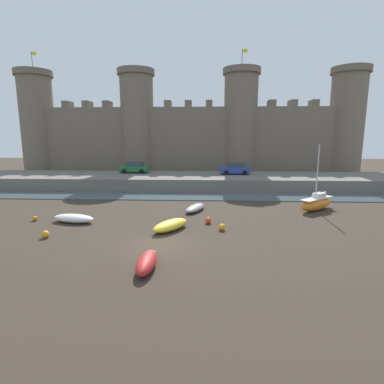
{
  "coord_description": "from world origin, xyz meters",
  "views": [
    {
      "loc": [
        2.97,
        -18.16,
        6.85
      ],
      "look_at": [
        1.91,
        5.46,
        2.5
      ],
      "focal_mm": 28.0,
      "sensor_mm": 36.0,
      "label": 1
    }
  ],
  "objects_px": {
    "sailboat_midflat_right": "(317,203)",
    "mooring_buoy_off_centre": "(208,220)",
    "rowboat_foreground_left": "(74,218)",
    "rowboat_near_channel_right": "(147,262)",
    "car_quay_centre_west": "(235,169)",
    "rowboat_midflat_centre": "(195,208)",
    "mooring_buoy_near_channel": "(35,219)",
    "rowboat_midflat_left": "(170,225)",
    "mooring_buoy_mid_mud": "(222,227)",
    "mooring_buoy_near_shore": "(45,234)",
    "car_quay_west": "(134,168)"
  },
  "relations": [
    {
      "from": "rowboat_midflat_centre",
      "to": "mooring_buoy_mid_mud",
      "type": "height_order",
      "value": "rowboat_midflat_centre"
    },
    {
      "from": "rowboat_near_channel_right",
      "to": "mooring_buoy_off_centre",
      "type": "bearing_deg",
      "value": 68.95
    },
    {
      "from": "rowboat_midflat_centre",
      "to": "mooring_buoy_off_centre",
      "type": "height_order",
      "value": "rowboat_midflat_centre"
    },
    {
      "from": "rowboat_foreground_left",
      "to": "mooring_buoy_off_centre",
      "type": "relative_size",
      "value": 7.2
    },
    {
      "from": "sailboat_midflat_right",
      "to": "mooring_buoy_off_centre",
      "type": "xyz_separation_m",
      "value": [
        -10.3,
        -4.91,
        -0.43
      ]
    },
    {
      "from": "rowboat_near_channel_right",
      "to": "mooring_buoy_mid_mud",
      "type": "xyz_separation_m",
      "value": [
        4.32,
        6.84,
        -0.14
      ]
    },
    {
      "from": "rowboat_midflat_left",
      "to": "mooring_buoy_near_shore",
      "type": "distance_m",
      "value": 8.68
    },
    {
      "from": "rowboat_foreground_left",
      "to": "rowboat_near_channel_right",
      "type": "relative_size",
      "value": 1.24
    },
    {
      "from": "rowboat_foreground_left",
      "to": "rowboat_near_channel_right",
      "type": "distance_m",
      "value": 11.38
    },
    {
      "from": "rowboat_midflat_left",
      "to": "car_quay_centre_west",
      "type": "height_order",
      "value": "car_quay_centre_west"
    },
    {
      "from": "mooring_buoy_mid_mud",
      "to": "car_quay_centre_west",
      "type": "distance_m",
      "value": 21.23
    },
    {
      "from": "rowboat_foreground_left",
      "to": "car_quay_west",
      "type": "height_order",
      "value": "car_quay_west"
    },
    {
      "from": "rowboat_midflat_left",
      "to": "mooring_buoy_mid_mud",
      "type": "xyz_separation_m",
      "value": [
        3.84,
        0.12,
        -0.15
      ]
    },
    {
      "from": "sailboat_midflat_right",
      "to": "rowboat_near_channel_right",
      "type": "bearing_deg",
      "value": -135.2
    },
    {
      "from": "car_quay_west",
      "to": "rowboat_foreground_left",
      "type": "bearing_deg",
      "value": -90.76
    },
    {
      "from": "mooring_buoy_mid_mud",
      "to": "car_quay_west",
      "type": "height_order",
      "value": "car_quay_west"
    },
    {
      "from": "sailboat_midflat_right",
      "to": "car_quay_centre_west",
      "type": "xyz_separation_m",
      "value": [
        -6.34,
        14.23,
        1.75
      ]
    },
    {
      "from": "rowboat_near_channel_right",
      "to": "rowboat_midflat_left",
      "type": "bearing_deg",
      "value": 85.92
    },
    {
      "from": "sailboat_midflat_right",
      "to": "mooring_buoy_near_channel",
      "type": "relative_size",
      "value": 15.61
    },
    {
      "from": "sailboat_midflat_right",
      "to": "rowboat_foreground_left",
      "type": "distance_m",
      "value": 21.85
    },
    {
      "from": "sailboat_midflat_right",
      "to": "car_quay_west",
      "type": "bearing_deg",
      "value": 144.02
    },
    {
      "from": "rowboat_midflat_centre",
      "to": "car_quay_centre_west",
      "type": "bearing_deg",
      "value": 71.13
    },
    {
      "from": "mooring_buoy_off_centre",
      "to": "car_quay_centre_west",
      "type": "xyz_separation_m",
      "value": [
        3.96,
        19.14,
        2.18
      ]
    },
    {
      "from": "rowboat_midflat_centre",
      "to": "sailboat_midflat_right",
      "type": "bearing_deg",
      "value": 4.21
    },
    {
      "from": "sailboat_midflat_right",
      "to": "car_quay_centre_west",
      "type": "bearing_deg",
      "value": 114.01
    },
    {
      "from": "rowboat_midflat_centre",
      "to": "car_quay_west",
      "type": "xyz_separation_m",
      "value": [
        -9.49,
        16.07,
        2.13
      ]
    },
    {
      "from": "rowboat_midflat_left",
      "to": "mooring_buoy_mid_mud",
      "type": "distance_m",
      "value": 3.84
    },
    {
      "from": "rowboat_midflat_left",
      "to": "rowboat_near_channel_right",
      "type": "xyz_separation_m",
      "value": [
        -0.48,
        -6.72,
        -0.0
      ]
    },
    {
      "from": "rowboat_near_channel_right",
      "to": "car_quay_centre_west",
      "type": "xyz_separation_m",
      "value": [
        7.27,
        27.75,
        2.05
      ]
    },
    {
      "from": "rowboat_midflat_centre",
      "to": "mooring_buoy_near_channel",
      "type": "bearing_deg",
      "value": -163.36
    },
    {
      "from": "car_quay_centre_west",
      "to": "mooring_buoy_off_centre",
      "type": "bearing_deg",
      "value": -101.68
    },
    {
      "from": "mooring_buoy_near_shore",
      "to": "rowboat_midflat_left",
      "type": "bearing_deg",
      "value": 13.94
    },
    {
      "from": "mooring_buoy_mid_mud",
      "to": "mooring_buoy_near_channel",
      "type": "height_order",
      "value": "mooring_buoy_mid_mud"
    },
    {
      "from": "mooring_buoy_near_channel",
      "to": "car_quay_west",
      "type": "height_order",
      "value": "car_quay_west"
    },
    {
      "from": "sailboat_midflat_right",
      "to": "rowboat_near_channel_right",
      "type": "relative_size",
      "value": 2.06
    },
    {
      "from": "mooring_buoy_near_shore",
      "to": "mooring_buoy_off_centre",
      "type": "bearing_deg",
      "value": 19.45
    },
    {
      "from": "car_quay_centre_west",
      "to": "sailboat_midflat_right",
      "type": "bearing_deg",
      "value": -65.99
    },
    {
      "from": "mooring_buoy_near_shore",
      "to": "car_quay_west",
      "type": "relative_size",
      "value": 0.12
    },
    {
      "from": "rowboat_midflat_left",
      "to": "car_quay_centre_west",
      "type": "bearing_deg",
      "value": 72.1
    },
    {
      "from": "mooring_buoy_mid_mud",
      "to": "mooring_buoy_off_centre",
      "type": "relative_size",
      "value": 0.97
    },
    {
      "from": "sailboat_midflat_right",
      "to": "mooring_buoy_off_centre",
      "type": "height_order",
      "value": "sailboat_midflat_right"
    },
    {
      "from": "rowboat_near_channel_right",
      "to": "car_quay_west",
      "type": "xyz_separation_m",
      "value": [
        -7.37,
        28.75,
        2.05
      ]
    },
    {
      "from": "rowboat_foreground_left",
      "to": "car_quay_centre_west",
      "type": "bearing_deg",
      "value": 52.34
    },
    {
      "from": "rowboat_near_channel_right",
      "to": "mooring_buoy_mid_mud",
      "type": "height_order",
      "value": "rowboat_near_channel_right"
    },
    {
      "from": "sailboat_midflat_right",
      "to": "rowboat_near_channel_right",
      "type": "xyz_separation_m",
      "value": [
        -13.61,
        -13.52,
        -0.3
      ]
    },
    {
      "from": "mooring_buoy_mid_mud",
      "to": "mooring_buoy_near_shore",
      "type": "distance_m",
      "value": 12.46
    },
    {
      "from": "rowboat_midflat_centre",
      "to": "car_quay_centre_west",
      "type": "xyz_separation_m",
      "value": [
        5.15,
        15.08,
        2.13
      ]
    },
    {
      "from": "rowboat_foreground_left",
      "to": "rowboat_midflat_left",
      "type": "xyz_separation_m",
      "value": [
        8.12,
        -1.71,
        0.04
      ]
    },
    {
      "from": "mooring_buoy_off_centre",
      "to": "mooring_buoy_near_channel",
      "type": "xyz_separation_m",
      "value": [
        -14.37,
        0.13,
        -0.06
      ]
    },
    {
      "from": "rowboat_foreground_left",
      "to": "mooring_buoy_off_centre",
      "type": "height_order",
      "value": "rowboat_foreground_left"
    }
  ]
}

